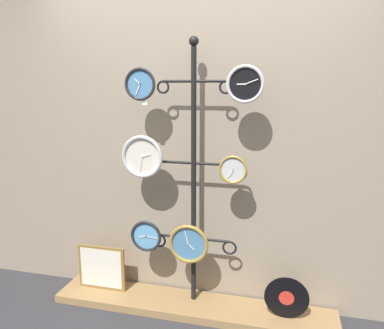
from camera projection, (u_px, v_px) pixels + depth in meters
name	position (u px, v px, depth m)	size (l,w,h in m)	color
shop_wall	(199.00, 129.00, 2.86)	(4.40, 0.04, 2.80)	gray
low_shelf	(192.00, 306.00, 2.93)	(2.20, 0.36, 0.06)	#9E7A4C
display_stand	(194.00, 221.00, 2.85)	(0.79, 0.38, 2.06)	black
clock_top_left	(140.00, 84.00, 2.65)	(0.23, 0.04, 0.23)	#4C84B2
clock_top_right	(245.00, 84.00, 2.45)	(0.25, 0.04, 0.25)	black
clock_middle_left	(142.00, 157.00, 2.76)	(0.32, 0.04, 0.32)	silver
clock_middle_right	(233.00, 170.00, 2.60)	(0.20, 0.04, 0.20)	silver
clock_bottom_left	(146.00, 236.00, 2.88)	(0.25, 0.04, 0.25)	#60A8DB
clock_bottom_center	(189.00, 244.00, 2.78)	(0.30, 0.04, 0.30)	#4C84B2
vinyl_record	(286.00, 298.00, 2.70)	(0.32, 0.01, 0.32)	black
picture_frame	(102.00, 268.00, 3.09)	(0.41, 0.02, 0.37)	olive
price_tag_upper	(145.00, 103.00, 2.67)	(0.04, 0.00, 0.03)	white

